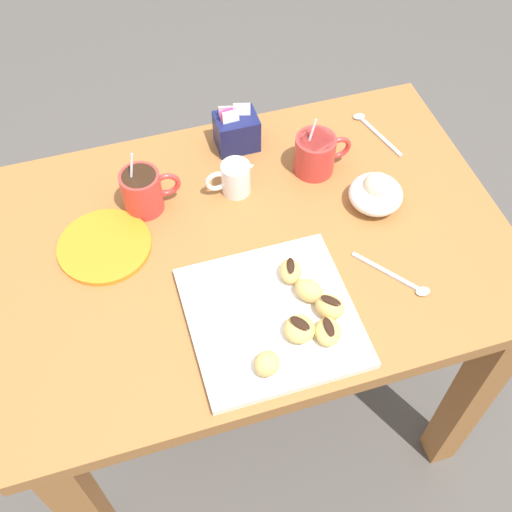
% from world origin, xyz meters
% --- Properties ---
extents(ground_plane, '(8.00, 8.00, 0.00)m').
position_xyz_m(ground_plane, '(0.00, 0.00, 0.00)').
color(ground_plane, '#514C47').
extents(dining_table, '(1.02, 0.70, 0.76)m').
position_xyz_m(dining_table, '(0.00, 0.00, 0.61)').
color(dining_table, '#A36633').
rests_on(dining_table, ground_plane).
extents(pastry_plate_square, '(0.29, 0.29, 0.02)m').
position_xyz_m(pastry_plate_square, '(-0.02, -0.18, 0.77)').
color(pastry_plate_square, white).
rests_on(pastry_plate_square, dining_table).
extents(coffee_mug_red_left, '(0.12, 0.08, 0.14)m').
position_xyz_m(coffee_mug_red_left, '(-0.18, 0.15, 0.81)').
color(coffee_mug_red_left, red).
rests_on(coffee_mug_red_left, dining_table).
extents(coffee_mug_red_right, '(0.12, 0.09, 0.13)m').
position_xyz_m(coffee_mug_red_right, '(0.19, 0.15, 0.81)').
color(coffee_mug_red_right, red).
rests_on(coffee_mug_red_right, dining_table).
extents(cream_pitcher_white, '(0.10, 0.06, 0.07)m').
position_xyz_m(cream_pitcher_white, '(0.01, 0.13, 0.80)').
color(cream_pitcher_white, white).
rests_on(cream_pitcher_white, dining_table).
extents(sugar_caddy, '(0.09, 0.07, 0.11)m').
position_xyz_m(sugar_caddy, '(0.05, 0.26, 0.80)').
color(sugar_caddy, '#191E51').
rests_on(sugar_caddy, dining_table).
extents(ice_cream_bowl, '(0.11, 0.11, 0.08)m').
position_xyz_m(ice_cream_bowl, '(0.27, 0.02, 0.79)').
color(ice_cream_bowl, white).
rests_on(ice_cream_bowl, dining_table).
extents(saucer_orange_left, '(0.18, 0.18, 0.01)m').
position_xyz_m(saucer_orange_left, '(-0.28, 0.06, 0.76)').
color(saucer_orange_left, orange).
rests_on(saucer_orange_left, dining_table).
extents(loose_spoon_near_saucer, '(0.06, 0.16, 0.01)m').
position_xyz_m(loose_spoon_near_saucer, '(0.35, 0.22, 0.76)').
color(loose_spoon_near_saucer, silver).
rests_on(loose_spoon_near_saucer, dining_table).
extents(loose_spoon_by_plate, '(0.11, 0.13, 0.01)m').
position_xyz_m(loose_spoon_by_plate, '(0.24, -0.17, 0.76)').
color(loose_spoon_by_plate, silver).
rests_on(loose_spoon_by_plate, dining_table).
extents(beignet_0, '(0.05, 0.06, 0.04)m').
position_xyz_m(beignet_0, '(0.04, -0.12, 0.79)').
color(beignet_0, '#E5B260').
rests_on(beignet_0, pastry_plate_square).
extents(chocolate_drizzle_0, '(0.02, 0.04, 0.00)m').
position_xyz_m(chocolate_drizzle_0, '(0.04, -0.12, 0.81)').
color(chocolate_drizzle_0, black).
rests_on(chocolate_drizzle_0, beignet_0).
extents(beignet_1, '(0.06, 0.07, 0.03)m').
position_xyz_m(beignet_1, '(0.06, -0.26, 0.79)').
color(beignet_1, '#E5B260').
rests_on(beignet_1, pastry_plate_square).
extents(chocolate_drizzle_1, '(0.02, 0.04, 0.00)m').
position_xyz_m(chocolate_drizzle_1, '(0.06, -0.26, 0.81)').
color(chocolate_drizzle_1, black).
rests_on(chocolate_drizzle_1, beignet_1).
extents(beignet_2, '(0.08, 0.08, 0.04)m').
position_xyz_m(beignet_2, '(0.02, -0.24, 0.79)').
color(beignet_2, '#E5B260').
rests_on(beignet_2, pastry_plate_square).
extents(chocolate_drizzle_2, '(0.04, 0.04, 0.00)m').
position_xyz_m(chocolate_drizzle_2, '(0.02, -0.24, 0.81)').
color(chocolate_drizzle_2, black).
rests_on(chocolate_drizzle_2, beignet_2).
extents(beignet_3, '(0.06, 0.06, 0.04)m').
position_xyz_m(beignet_3, '(-0.06, -0.28, 0.79)').
color(beignet_3, '#E5B260').
rests_on(beignet_3, pastry_plate_square).
extents(beignet_4, '(0.07, 0.07, 0.04)m').
position_xyz_m(beignet_4, '(0.08, -0.21, 0.79)').
color(beignet_4, '#E5B260').
rests_on(beignet_4, pastry_plate_square).
extents(chocolate_drizzle_4, '(0.04, 0.04, 0.00)m').
position_xyz_m(chocolate_drizzle_4, '(0.08, -0.21, 0.82)').
color(chocolate_drizzle_4, black).
rests_on(chocolate_drizzle_4, beignet_4).
extents(beignet_5, '(0.07, 0.07, 0.04)m').
position_xyz_m(beignet_5, '(0.06, -0.17, 0.79)').
color(beignet_5, '#E5B260').
rests_on(beignet_5, pastry_plate_square).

